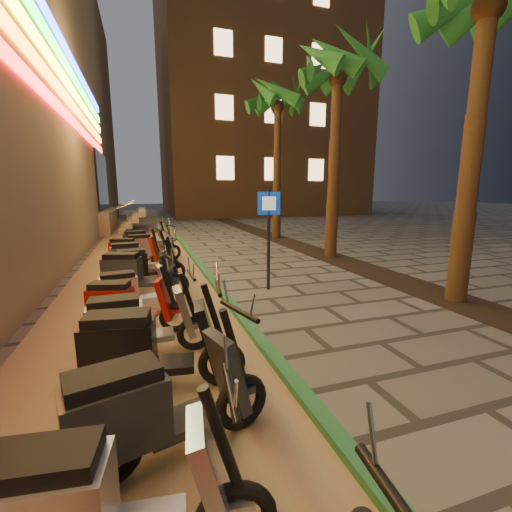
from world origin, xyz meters
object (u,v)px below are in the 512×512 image
object	(u,v)px
scooter_9	(143,265)
scooter_13	(143,242)
scooter_6	(126,304)
scooter_8	(135,273)
scooter_2	(93,508)
scooter_12	(148,247)
scooter_4	(145,348)
scooter_7	(132,290)
scooter_10	(137,258)
scooter_11	(132,252)
scooter_5	(136,324)
scooter_3	(152,408)
pedestrian_sign	(269,225)

from	to	relation	value
scooter_9	scooter_13	size ratio (longest dim) A/B	0.97
scooter_6	scooter_8	xyz separation A→B (m)	(0.11, 1.92, 0.07)
scooter_2	scooter_12	size ratio (longest dim) A/B	1.00
scooter_12	scooter_13	world-z (taller)	scooter_13
scooter_4	scooter_7	size ratio (longest dim) A/B	1.17
scooter_6	scooter_2	bearing A→B (deg)	-74.92
scooter_2	scooter_7	world-z (taller)	scooter_2
scooter_9	scooter_10	distance (m)	0.83
scooter_2	scooter_10	size ratio (longest dim) A/B	0.97
scooter_11	scooter_13	world-z (taller)	scooter_13
scooter_5	scooter_12	bearing A→B (deg)	86.57
scooter_9	scooter_11	bearing A→B (deg)	90.81
scooter_5	scooter_10	bearing A→B (deg)	89.46
scooter_3	scooter_7	bearing A→B (deg)	77.86
scooter_9	scooter_12	distance (m)	2.72
scooter_6	scooter_7	distance (m)	0.88
pedestrian_sign	scooter_4	distance (m)	4.48
scooter_6	pedestrian_sign	bearing A→B (deg)	43.67
scooter_2	scooter_12	bearing A→B (deg)	94.38
scooter_3	scooter_12	size ratio (longest dim) A/B	1.04
scooter_5	scooter_11	xyz separation A→B (m)	(-0.18, 5.77, 0.00)
scooter_8	scooter_9	size ratio (longest dim) A/B	1.08
pedestrian_sign	scooter_6	world-z (taller)	pedestrian_sign
scooter_6	scooter_11	xyz separation A→B (m)	(-0.02, 4.81, 0.03)
scooter_10	scooter_13	bearing A→B (deg)	80.32
pedestrian_sign	scooter_2	size ratio (longest dim) A/B	1.36
scooter_5	scooter_9	xyz separation A→B (m)	(0.11, 3.84, -0.00)
scooter_7	scooter_8	size ratio (longest dim) A/B	0.85
scooter_7	scooter_11	xyz separation A→B (m)	(-0.08, 3.94, 0.05)
scooter_3	scooter_13	size ratio (longest dim) A/B	1.03
scooter_2	scooter_4	size ratio (longest dim) A/B	0.95
scooter_8	pedestrian_sign	bearing A→B (deg)	9.54
scooter_4	scooter_5	xyz separation A→B (m)	(-0.11, 0.88, -0.04)
scooter_4	scooter_5	world-z (taller)	scooter_4
scooter_3	scooter_4	distance (m)	1.13
scooter_8	scooter_11	world-z (taller)	scooter_8
scooter_4	scooter_3	bearing A→B (deg)	-79.53
scooter_7	scooter_4	bearing A→B (deg)	-95.52
pedestrian_sign	scooter_10	bearing A→B (deg)	155.26
scooter_5	scooter_9	bearing A→B (deg)	87.42
scooter_5	scooter_11	size ratio (longest dim) A/B	0.99
scooter_3	scooter_2	bearing A→B (deg)	-129.12
scooter_6	scooter_12	xyz separation A→B (m)	(0.44, 5.61, 0.04)
scooter_6	scooter_10	xyz separation A→B (m)	(0.12, 3.71, 0.05)
scooter_4	scooter_5	distance (m)	0.89
scooter_5	scooter_8	bearing A→B (deg)	89.88
scooter_7	scooter_10	world-z (taller)	scooter_10
scooter_7	scooter_10	distance (m)	2.84
scooter_8	scooter_13	size ratio (longest dim) A/B	1.04
scooter_2	scooter_9	distance (m)	6.64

